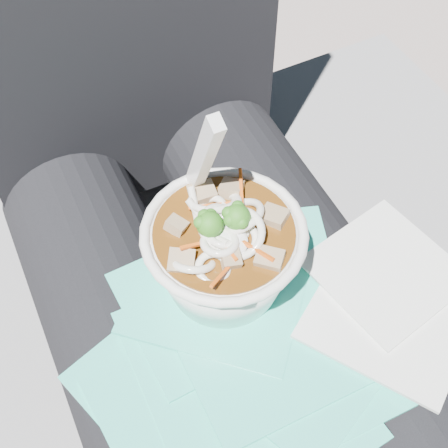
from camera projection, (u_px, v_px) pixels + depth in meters
name	position (u px, v px, depth m)	size (l,w,h in m)	color
stone_ledge	(185.00, 337.00, 0.98)	(1.00, 0.50, 0.46)	slate
lap	(228.00, 326.00, 0.65)	(0.35, 0.48, 0.15)	black
person_body	(191.00, 247.00, 0.68)	(0.34, 0.94, 1.01)	black
plastic_bag	(242.00, 346.00, 0.54)	(0.29, 0.30, 0.02)	#2DBFA6
napkins	(389.00, 297.00, 0.56)	(0.18, 0.20, 0.01)	silver
udon_bowl	(224.00, 249.00, 0.53)	(0.15, 0.15, 0.19)	white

